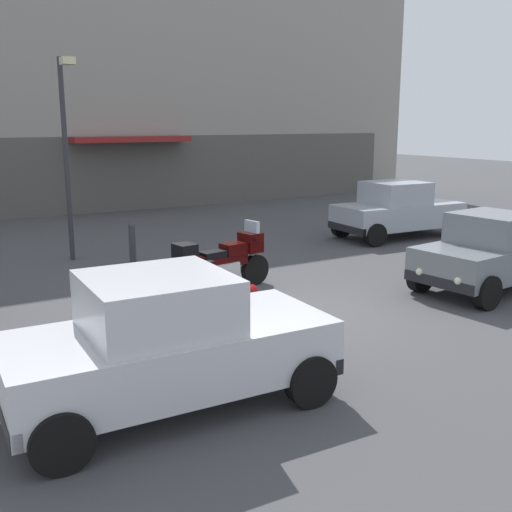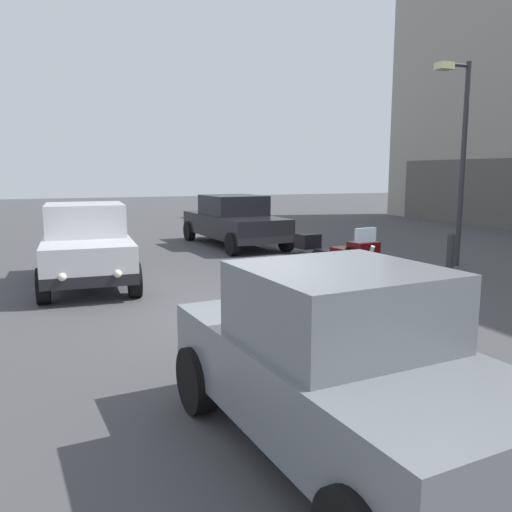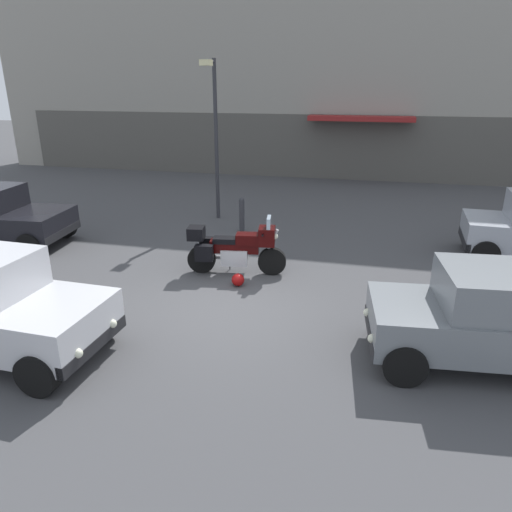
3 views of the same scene
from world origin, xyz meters
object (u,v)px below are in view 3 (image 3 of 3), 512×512
Objects in this scene: car_compact_side at (485,319)px; bollard_curbside at (242,213)px; helmet at (238,280)px; streetlamp_curbside at (214,125)px; motorcycle at (234,248)px.

bollard_curbside is (-5.42, 5.90, -0.24)m from car_compact_side.
streetlamp_curbside is at bearing 112.75° from helmet.
car_compact_side is at bearing -46.78° from streetlamp_curbside.
helmet is 0.08× the size of car_compact_side.
streetlamp_curbside reaches higher than car_compact_side.
bollard_curbside is (-0.96, 3.90, 0.39)m from helmet.
bollard_curbside is at bearing 103.87° from helmet.
streetlamp_curbside reaches higher than helmet.
car_compact_side is 9.79m from streetlamp_curbside.
car_compact_side is at bearing -38.19° from motorcycle.
car_compact_side is 3.55× the size of bollard_curbside.
motorcycle is at bearing -67.03° from streetlamp_curbside.
car_compact_side reaches higher than bollard_curbside.
motorcycle is 8.05× the size of helmet.
streetlamp_curbside reaches higher than motorcycle.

